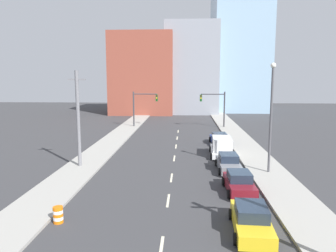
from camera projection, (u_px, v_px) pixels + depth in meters
name	position (u px, v px, depth m)	size (l,w,h in m)	color
sidewalk_left	(132.00, 124.00, 57.80)	(3.43, 98.77, 0.18)	#9E9B93
sidewalk_right	(227.00, 125.00, 56.91)	(3.43, 98.77, 0.18)	#9E9B93
lane_stripe_at_7m	(161.00, 248.00, 15.80)	(0.16, 2.40, 0.01)	beige
lane_stripe_at_14m	(168.00, 200.00, 21.97)	(0.16, 2.40, 0.01)	beige
lane_stripe_at_19m	(171.00, 178.00, 26.96)	(0.16, 2.40, 0.01)	beige
lane_stripe_at_25m	(174.00, 158.00, 33.47)	(0.16, 2.40, 0.01)	beige
lane_stripe_at_31m	(176.00, 146.00, 39.24)	(0.16, 2.40, 0.01)	beige
lane_stripe_at_37m	(177.00, 138.00, 44.66)	(0.16, 2.40, 0.01)	beige
lane_stripe_at_42m	(178.00, 131.00, 50.28)	(0.16, 2.40, 0.01)	beige
building_brick_left	(144.00, 74.00, 76.94)	(14.00, 16.00, 18.07)	brown
building_office_center	(191.00, 69.00, 80.12)	(12.00, 20.00, 20.49)	gray
building_glass_right	(239.00, 29.00, 81.98)	(13.00, 20.00, 40.46)	#8CADC6
traffic_signal_left	(141.00, 104.00, 54.06)	(4.13, 0.35, 5.92)	#38383D
traffic_signal_right	(217.00, 105.00, 53.39)	(4.13, 0.35, 5.92)	#38383D
utility_pole_left_mid	(78.00, 119.00, 29.39)	(1.60, 0.32, 8.81)	slate
traffic_barrel	(58.00, 215.00, 18.52)	(0.56, 0.56, 0.95)	orange
street_lamp	(271.00, 111.00, 27.29)	(0.44, 0.44, 9.38)	#4C4C51
sedan_yellow	(251.00, 220.00, 17.40)	(2.30, 4.89, 1.49)	gold
sedan_maroon	(239.00, 183.00, 23.52)	(2.13, 4.37, 1.50)	maroon
sedan_gray	(228.00, 163.00, 29.01)	(2.10, 4.73, 1.50)	slate
box_truck_white	(222.00, 147.00, 34.43)	(2.62, 5.47, 1.99)	silver
sedan_blue	(219.00, 139.00, 40.64)	(2.32, 4.60, 1.39)	navy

